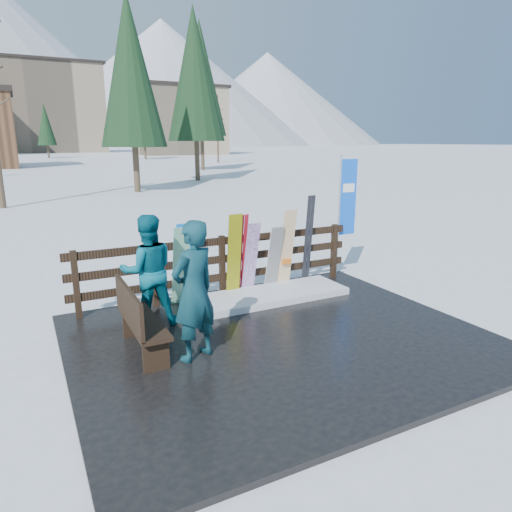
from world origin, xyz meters
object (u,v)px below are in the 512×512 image
snowboard_1 (181,266)px  snowboard_2 (234,256)px  rental_flag (346,202)px  person_front (194,291)px  snowboard_3 (251,259)px  snowboard_5 (287,249)px  bench (138,318)px  snowboard_4 (274,258)px  snowboard_0 (183,264)px  person_back (148,271)px

snowboard_1 → snowboard_2: snowboard_2 is taller
rental_flag → snowboard_1: bearing=-175.9°
rental_flag → person_front: (-4.26, -2.30, -0.66)m
snowboard_3 → snowboard_5: bearing=-0.0°
rental_flag → person_front: rental_flag is taller
bench → snowboard_1: 1.93m
person_front → snowboard_4: bearing=-161.5°
snowboard_1 → snowboard_5: 2.17m
snowboard_3 → person_front: size_ratio=0.76×
snowboard_2 → snowboard_5: snowboard_5 is taller
snowboard_0 → snowboard_4: (1.83, -0.00, -0.11)m
snowboard_1 → person_back: (-0.72, -0.60, 0.16)m
snowboard_4 → snowboard_5: bearing=-0.0°
snowboard_1 → person_front: bearing=-103.3°
snowboard_5 → rental_flag: (1.61, 0.27, 0.81)m
snowboard_4 → rental_flag: 2.15m
bench → snowboard_2: size_ratio=0.94×
snowboard_3 → snowboard_4: 0.51m
snowboard_0 → person_back: (-0.77, -0.60, 0.13)m
person_back → rental_flag: bearing=-162.6°
snowboard_1 → person_back: size_ratio=0.84×
snowboard_3 → snowboard_1: bearing=180.0°
person_front → snowboard_2: bearing=-148.9°
bench → person_front: person_front is taller
person_back → person_front: bearing=106.0°
snowboard_4 → snowboard_3: bearing=180.0°
person_front → rental_flag: bearing=-173.9°
bench → rental_flag: rental_flag is taller
person_back → snowboard_2: bearing=-154.6°
snowboard_2 → snowboard_3: (0.35, -0.00, -0.09)m
snowboard_2 → snowboard_5: (1.14, -0.00, 0.00)m
bench → person_front: 0.92m
snowboard_1 → snowboard_5: size_ratio=0.93×
snowboard_4 → snowboard_5: (0.29, -0.00, 0.15)m
snowboard_0 → snowboard_5: 2.12m
snowboard_2 → bench: bearing=-144.4°
snowboard_4 → snowboard_0: bearing=180.0°
snowboard_0 → snowboard_2: 0.98m
snowboard_0 → person_front: bearing=-104.6°
bench → snowboard_5: bearing=25.1°
snowboard_2 → snowboard_1: bearing=-180.0°
bench → snowboard_0: (1.18, 1.55, 0.24)m
snowboard_0 → bench: bearing=-127.3°
bench → snowboard_5: snowboard_5 is taller
snowboard_1 → snowboard_3: bearing=0.0°
rental_flag → person_back: bearing=-169.0°
snowboard_3 → person_front: 2.76m
snowboard_4 → bench: bearing=-152.8°
snowboard_2 → rental_flag: rental_flag is taller
snowboard_3 → person_front: (-1.86, -2.03, 0.24)m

